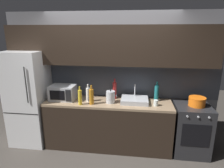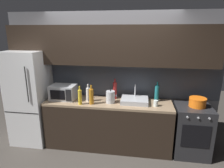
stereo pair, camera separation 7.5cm
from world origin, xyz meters
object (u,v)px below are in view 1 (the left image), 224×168
(cooking_pot, at_px, (197,102))
(kettle, at_px, (111,97))
(wine_bottle_red, at_px, (115,90))
(wine_bottle_yellow, at_px, (80,97))
(wine_bottle_white, at_px, (88,95))
(mug_clear, at_px, (156,103))
(mug_blue, at_px, (88,96))
(refrigerator, at_px, (29,98))
(wine_bottle_amber, at_px, (91,96))
(microwave, at_px, (63,92))
(oven_range, at_px, (191,129))
(wine_bottle_teal, at_px, (156,93))

(cooking_pot, bearing_deg, kettle, -178.38)
(wine_bottle_red, relative_size, wine_bottle_yellow, 1.16)
(wine_bottle_red, bearing_deg, wine_bottle_white, -153.69)
(kettle, height_order, mug_clear, kettle)
(mug_blue, bearing_deg, wine_bottle_white, -77.29)
(refrigerator, bearing_deg, wine_bottle_red, 6.83)
(wine_bottle_yellow, height_order, wine_bottle_amber, wine_bottle_amber)
(microwave, bearing_deg, mug_blue, 15.13)
(kettle, relative_size, wine_bottle_white, 0.74)
(oven_range, relative_size, wine_bottle_yellow, 2.70)
(mug_clear, bearing_deg, mug_blue, 169.52)
(microwave, xyz_separation_m, wine_bottle_teal, (1.73, 0.14, 0.02))
(wine_bottle_teal, bearing_deg, wine_bottle_amber, -164.59)
(oven_range, xyz_separation_m, microwave, (-2.35, 0.02, 0.58))
(refrigerator, relative_size, mug_blue, 19.24)
(microwave, relative_size, wine_bottle_yellow, 1.38)
(oven_range, height_order, kettle, kettle)
(cooking_pot, bearing_deg, refrigerator, -180.00)
(wine_bottle_white, bearing_deg, kettle, -1.48)
(kettle, xyz_separation_m, wine_bottle_red, (0.05, 0.24, 0.06))
(cooking_pot, bearing_deg, mug_blue, 175.85)
(mug_blue, bearing_deg, microwave, -164.87)
(wine_bottle_yellow, height_order, mug_clear, wine_bottle_yellow)
(wine_bottle_teal, bearing_deg, mug_clear, -96.16)
(wine_bottle_yellow, height_order, wine_bottle_teal, wine_bottle_teal)
(wine_bottle_teal, bearing_deg, wine_bottle_red, 177.41)
(cooking_pot, bearing_deg, wine_bottle_teal, 166.57)
(wine_bottle_teal, height_order, mug_clear, wine_bottle_teal)
(mug_blue, distance_m, cooking_pot, 1.95)
(oven_range, bearing_deg, wine_bottle_amber, -175.04)
(mug_clear, bearing_deg, wine_bottle_amber, -176.66)
(oven_range, height_order, microwave, microwave)
(oven_range, xyz_separation_m, wine_bottle_white, (-1.86, -0.03, 0.58))
(oven_range, relative_size, kettle, 3.73)
(microwave, relative_size, wine_bottle_red, 1.19)
(wine_bottle_amber, height_order, mug_blue, wine_bottle_amber)
(microwave, distance_m, mug_clear, 1.71)
(refrigerator, xyz_separation_m, wine_bottle_white, (1.17, -0.03, 0.13))
(wine_bottle_red, bearing_deg, mug_clear, -20.83)
(oven_range, height_order, mug_blue, mug_blue)
(wine_bottle_yellow, distance_m, cooking_pot, 2.02)
(oven_range, distance_m, wine_bottle_teal, 0.88)
(refrigerator, xyz_separation_m, mug_blue, (1.14, 0.14, 0.05))
(microwave, distance_m, wine_bottle_yellow, 0.45)
(wine_bottle_amber, distance_m, mug_clear, 1.12)
(wine_bottle_white, xyz_separation_m, wine_bottle_teal, (1.24, 0.19, 0.02))
(kettle, bearing_deg, oven_range, 1.62)
(wine_bottle_red, relative_size, mug_blue, 4.13)
(wine_bottle_amber, xyz_separation_m, mug_clear, (1.12, 0.07, -0.09))
(mug_blue, bearing_deg, wine_bottle_yellow, -100.01)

